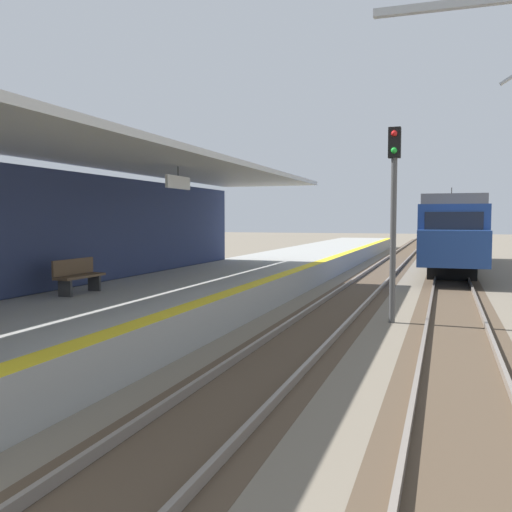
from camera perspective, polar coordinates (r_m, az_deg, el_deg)
name	(u,v)px	position (r m, az deg, el deg)	size (l,w,h in m)	color
station_platform	(205,290)	(18.65, -5.16, -3.44)	(5.00, 80.00, 0.91)	#999993
station_building_with_canopy	(72,224)	(15.47, -18.23, 3.10)	(4.85, 24.00, 4.43)	#4C4C4C
track_pair_nearest_platform	(357,292)	(21.32, 10.22, -3.66)	(2.34, 120.00, 0.16)	#4C3D2D
track_pair_middle	(453,296)	(21.10, 19.41, -3.90)	(2.34, 120.00, 0.16)	#4C3D2D
approaching_train	(451,230)	(33.43, 19.23, 2.52)	(2.93, 19.60, 4.76)	navy
rail_signal_post	(394,204)	(15.40, 13.80, 5.18)	(0.32, 0.34, 5.20)	#4C4C4C
platform_bench	(78,275)	(14.88, -17.65, -1.85)	(0.45, 1.60, 0.88)	brown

